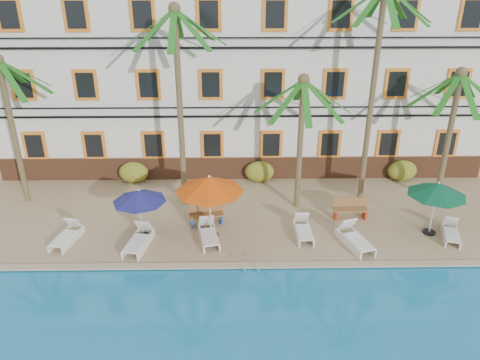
{
  "coord_description": "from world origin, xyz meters",
  "views": [
    {
      "loc": [
        -0.44,
        -15.41,
        10.56
      ],
      "look_at": [
        -0.15,
        3.0,
        2.0
      ],
      "focal_mm": 35.0,
      "sensor_mm": 36.0,
      "label": 1
    }
  ],
  "objects_px": {
    "palm_a": "(9,110)",
    "bench_left": "(206,214)",
    "lounger_f": "(451,233)",
    "palm_d": "(375,70)",
    "umbrella_green": "(437,190)",
    "bench_right": "(350,208)",
    "lounger_d": "(303,229)",
    "umbrella_red": "(209,185)",
    "lounger_e": "(355,238)",
    "umbrella_blue": "(139,196)",
    "lounger_a": "(67,235)",
    "lounger_c": "(209,234)",
    "lounger_b": "(139,240)",
    "palm_c": "(301,123)",
    "palm_b": "(179,84)",
    "pool_ladder": "(251,268)",
    "palm_e": "(453,117)"
  },
  "relations": [
    {
      "from": "palm_a",
      "to": "bench_left",
      "type": "distance_m",
      "value": 9.76
    },
    {
      "from": "umbrella_red",
      "to": "bench_left",
      "type": "relative_size",
      "value": 1.77
    },
    {
      "from": "palm_e",
      "to": "lounger_d",
      "type": "bearing_deg",
      "value": -156.43
    },
    {
      "from": "palm_a",
      "to": "palm_d",
      "type": "relative_size",
      "value": 0.71
    },
    {
      "from": "umbrella_blue",
      "to": "lounger_d",
      "type": "xyz_separation_m",
      "value": [
        6.66,
        -0.04,
        -1.59
      ]
    },
    {
      "from": "bench_right",
      "to": "lounger_d",
      "type": "bearing_deg",
      "value": -146.85
    },
    {
      "from": "palm_b",
      "to": "lounger_a",
      "type": "relative_size",
      "value": 4.74
    },
    {
      "from": "lounger_d",
      "to": "lounger_f",
      "type": "xyz_separation_m",
      "value": [
        6.05,
        -0.3,
        -0.02
      ]
    },
    {
      "from": "palm_c",
      "to": "umbrella_blue",
      "type": "relative_size",
      "value": 2.83
    },
    {
      "from": "palm_a",
      "to": "palm_c",
      "type": "xyz_separation_m",
      "value": [
        12.77,
        -0.74,
        -0.42
      ]
    },
    {
      "from": "palm_a",
      "to": "umbrella_green",
      "type": "xyz_separation_m",
      "value": [
        18.05,
        -3.21,
        -2.44
      ]
    },
    {
      "from": "palm_c",
      "to": "umbrella_green",
      "type": "xyz_separation_m",
      "value": [
        5.28,
        -2.47,
        -2.02
      ]
    },
    {
      "from": "palm_e",
      "to": "bench_right",
      "type": "relative_size",
      "value": 4.23
    },
    {
      "from": "lounger_a",
      "to": "lounger_d",
      "type": "bearing_deg",
      "value": 1.91
    },
    {
      "from": "umbrella_green",
      "to": "lounger_f",
      "type": "distance_m",
      "value": 1.96
    },
    {
      "from": "lounger_b",
      "to": "lounger_c",
      "type": "distance_m",
      "value": 2.79
    },
    {
      "from": "palm_d",
      "to": "umbrella_green",
      "type": "height_order",
      "value": "palm_d"
    },
    {
      "from": "umbrella_green",
      "to": "palm_a",
      "type": "bearing_deg",
      "value": 169.92
    },
    {
      "from": "umbrella_red",
      "to": "lounger_e",
      "type": "bearing_deg",
      "value": -7.72
    },
    {
      "from": "palm_d",
      "to": "palm_e",
      "type": "relative_size",
      "value": 1.54
    },
    {
      "from": "palm_a",
      "to": "bench_left",
      "type": "relative_size",
      "value": 4.4
    },
    {
      "from": "umbrella_red",
      "to": "umbrella_green",
      "type": "bearing_deg",
      "value": 0.61
    },
    {
      "from": "umbrella_blue",
      "to": "lounger_d",
      "type": "height_order",
      "value": "umbrella_blue"
    },
    {
      "from": "lounger_e",
      "to": "lounger_b",
      "type": "bearing_deg",
      "value": 179.8
    },
    {
      "from": "umbrella_blue",
      "to": "lounger_d",
      "type": "relative_size",
      "value": 1.21
    },
    {
      "from": "palm_a",
      "to": "lounger_f",
      "type": "relative_size",
      "value": 3.92
    },
    {
      "from": "lounger_b",
      "to": "bench_right",
      "type": "xyz_separation_m",
      "value": [
        8.95,
        2.23,
        0.17
      ]
    },
    {
      "from": "umbrella_blue",
      "to": "lounger_a",
      "type": "bearing_deg",
      "value": -173.21
    },
    {
      "from": "umbrella_blue",
      "to": "lounger_a",
      "type": "xyz_separation_m",
      "value": [
        -3.01,
        -0.36,
        -1.59
      ]
    },
    {
      "from": "palm_d",
      "to": "palm_a",
      "type": "bearing_deg",
      "value": -179.53
    },
    {
      "from": "lounger_f",
      "to": "bench_left",
      "type": "xyz_separation_m",
      "value": [
        -10.15,
        1.37,
        0.22
      ]
    },
    {
      "from": "lounger_c",
      "to": "pool_ladder",
      "type": "bearing_deg",
      "value": -49.38
    },
    {
      "from": "palm_c",
      "to": "lounger_c",
      "type": "distance_m",
      "value": 6.18
    },
    {
      "from": "lounger_e",
      "to": "bench_left",
      "type": "relative_size",
      "value": 1.35
    },
    {
      "from": "bench_right",
      "to": "umbrella_green",
      "type": "bearing_deg",
      "value": -24.28
    },
    {
      "from": "bench_left",
      "to": "pool_ladder",
      "type": "bearing_deg",
      "value": -60.93
    },
    {
      "from": "palm_c",
      "to": "lounger_e",
      "type": "xyz_separation_m",
      "value": [
        1.89,
        -3.35,
        -3.75
      ]
    },
    {
      "from": "lounger_b",
      "to": "lounger_d",
      "type": "xyz_separation_m",
      "value": [
        6.67,
        0.75,
        -0.02
      ]
    },
    {
      "from": "umbrella_blue",
      "to": "umbrella_green",
      "type": "relative_size",
      "value": 0.92
    },
    {
      "from": "palm_d",
      "to": "lounger_a",
      "type": "xyz_separation_m",
      "value": [
        -12.91,
        -3.76,
        -5.85
      ]
    },
    {
      "from": "palm_b",
      "to": "palm_c",
      "type": "bearing_deg",
      "value": -4.69
    },
    {
      "from": "palm_a",
      "to": "lounger_c",
      "type": "relative_size",
      "value": 3.48
    },
    {
      "from": "lounger_f",
      "to": "palm_b",
      "type": "bearing_deg",
      "value": 163.62
    },
    {
      "from": "lounger_a",
      "to": "bench_left",
      "type": "bearing_deg",
      "value": 14.01
    },
    {
      "from": "umbrella_red",
      "to": "pool_ladder",
      "type": "distance_m",
      "value": 3.65
    },
    {
      "from": "lounger_d",
      "to": "palm_e",
      "type": "bearing_deg",
      "value": 23.57
    },
    {
      "from": "palm_c",
      "to": "lounger_a",
      "type": "height_order",
      "value": "palm_c"
    },
    {
      "from": "palm_d",
      "to": "palm_b",
      "type": "bearing_deg",
      "value": -177.01
    },
    {
      "from": "lounger_d",
      "to": "bench_right",
      "type": "relative_size",
      "value": 1.2
    },
    {
      "from": "palm_b",
      "to": "lounger_e",
      "type": "distance_m",
      "value": 9.68
    }
  ]
}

